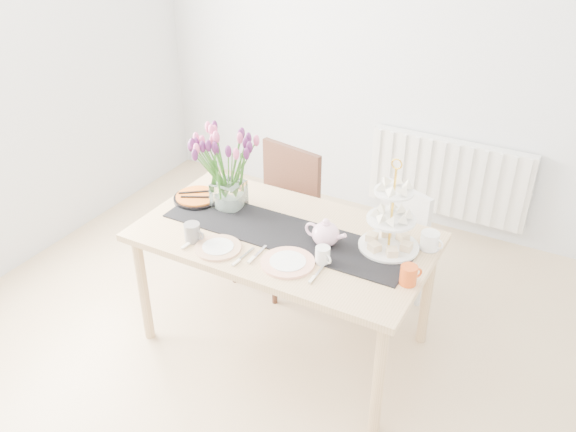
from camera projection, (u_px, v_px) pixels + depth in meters
The scene contains 16 objects.
room_shell at pixel (221, 180), 2.67m from camera, with size 4.50×4.50×4.50m.
radiator at pixel (448, 178), 4.55m from camera, with size 1.20×0.08×0.60m, color white.
dining_table at pixel (284, 245), 3.36m from camera, with size 1.60×0.90×0.75m.
chair_brown at pixel (280, 207), 4.00m from camera, with size 0.53×0.53×0.93m.
chair_white at pixel (391, 240), 3.81m from camera, with size 0.51×0.51×0.79m.
table_runner at pixel (284, 233), 3.32m from camera, with size 1.40×0.35×0.01m, color black.
tulip_vase at pixel (227, 156), 3.40m from camera, with size 0.60×0.60×0.51m.
cake_stand at pixel (390, 227), 3.13m from camera, with size 0.32×0.32×0.47m.
teapot at pixel (326, 234), 3.18m from camera, with size 0.23×0.19×0.15m, color white, non-canonical shape.
cream_jug at pixel (430, 241), 3.17m from camera, with size 0.10×0.10×0.10m, color white.
tart_tin at pixel (197, 198), 3.64m from camera, with size 0.28×0.28×0.03m.
mug_grey at pixel (192, 232), 3.24m from camera, with size 0.09×0.09×0.10m, color slate.
mug_white at pixel (323, 255), 3.07m from camera, with size 0.08×0.08×0.09m, color silver.
mug_orange at pixel (409, 275), 2.91m from camera, with size 0.08×0.08×0.10m, color #CF4B17.
plate_left at pixel (218, 248), 3.19m from camera, with size 0.25×0.25×0.01m, color silver.
plate_right at pixel (288, 262), 3.08m from camera, with size 0.28×0.28×0.01m, color white.
Camera 1 is at (1.40, -1.94, 2.54)m, focal length 38.00 mm.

